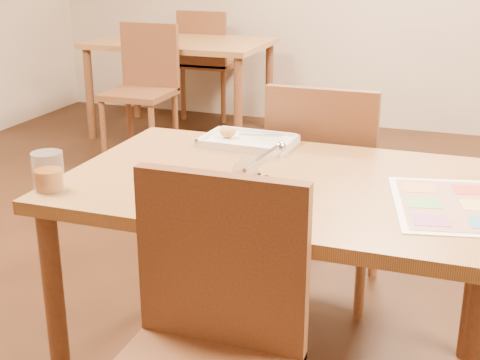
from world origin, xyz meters
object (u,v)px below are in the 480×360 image
(chair_far, at_px, (324,169))
(pizza_cutter, at_px, (257,164))
(bg_table, at_px, (181,52))
(menu, at_px, (451,205))
(dining_table, at_px, (281,206))
(glass_tumbler, at_px, (48,174))
(plate, at_px, (240,195))
(bg_chair_near, at_px, (144,74))
(chair_near, at_px, (207,324))
(appetizer_tray, at_px, (247,142))
(bg_chair_far, at_px, (206,52))
(pizza, at_px, (240,188))

(chair_far, relative_size, pizza_cutter, 3.05)
(bg_table, relative_size, menu, 3.06)
(pizza_cutter, bearing_deg, dining_table, 19.19)
(glass_tumbler, bearing_deg, menu, 13.11)
(plate, bearing_deg, pizza_cutter, 49.96)
(pizza_cutter, bearing_deg, chair_far, 30.02)
(chair_far, relative_size, bg_chair_near, 1.00)
(menu, bearing_deg, chair_near, -132.16)
(appetizer_tray, bearing_deg, glass_tumbler, -121.41)
(bg_table, distance_m, appetizer_tray, 2.84)
(chair_near, xyz_separation_m, glass_tumbler, (-0.61, 0.29, 0.20))
(dining_table, distance_m, chair_far, 0.61)
(chair_near, xyz_separation_m, pizza_cutter, (-0.03, 0.46, 0.24))
(bg_chair_far, bearing_deg, pizza_cutter, 114.46)
(bg_chair_far, bearing_deg, appetizer_tray, 114.80)
(dining_table, distance_m, bg_chair_far, 3.67)
(chair_far, distance_m, glass_tumbler, 1.11)
(bg_table, xyz_separation_m, bg_chair_far, (0.00, 0.50, -0.07))
(chair_near, relative_size, plate, 1.83)
(bg_chair_far, bearing_deg, plate, 113.72)
(chair_far, distance_m, bg_chair_far, 3.14)
(bg_chair_near, height_order, menu, bg_chair_near)
(bg_table, distance_m, bg_chair_near, 0.61)
(bg_chair_near, distance_m, bg_chair_far, 1.10)
(appetizer_tray, bearing_deg, bg_chair_far, 114.80)
(bg_table, bearing_deg, glass_tumbler, -72.27)
(dining_table, relative_size, bg_table, 1.00)
(dining_table, distance_m, bg_table, 3.22)
(pizza, bearing_deg, plate, -75.25)
(dining_table, bearing_deg, glass_tumbler, -152.68)
(chair_far, distance_m, plate, 0.80)
(chair_far, height_order, bg_chair_near, same)
(bg_table, bearing_deg, appetizer_tray, -60.96)
(pizza, bearing_deg, chair_far, 84.78)
(chair_far, distance_m, pizza, 0.80)
(pizza, height_order, menu, pizza)
(bg_table, relative_size, pizza_cutter, 8.43)
(glass_tumbler, relative_size, menu, 0.26)
(bg_chair_near, relative_size, appetizer_tray, 1.44)
(pizza, bearing_deg, bg_chair_near, 122.78)
(plate, height_order, glass_tumbler, glass_tumbler)
(chair_near, height_order, menu, chair_near)
(dining_table, height_order, appetizer_tray, appetizer_tray)
(bg_table, xyz_separation_m, pizza_cutter, (1.57, -2.94, 0.17))
(dining_table, height_order, plate, plate)
(dining_table, height_order, menu, menu)
(bg_table, bearing_deg, menu, -53.76)
(chair_near, bearing_deg, plate, 99.36)
(plate, height_order, menu, plate)
(bg_chair_far, bearing_deg, pizza, 113.73)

